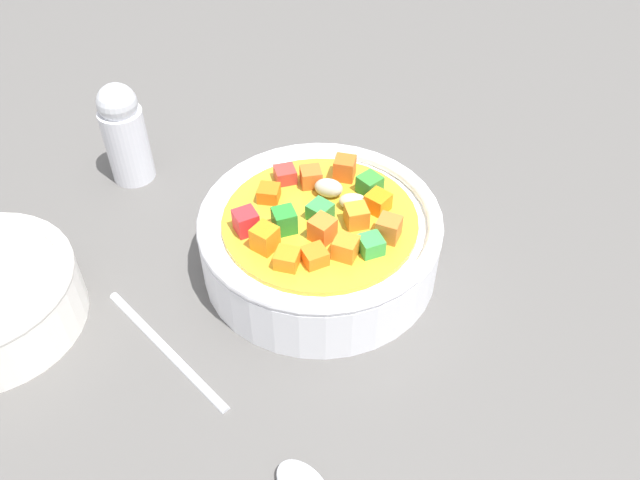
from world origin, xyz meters
TOP-DOWN VIEW (x-y plane):
  - ground_plane at (0.00, 0.00)cm, footprint 140.00×140.00cm
  - soup_bowl_main at (-0.01, -0.01)cm, footprint 17.21×17.21cm
  - spoon at (-10.59, 9.79)cm, footprint 20.90×8.47cm
  - pepper_shaker at (16.37, 10.03)cm, footprint 3.56×3.56cm

SIDE VIEW (x-z plane):
  - ground_plane at x=0.00cm, z-range -2.00..0.00cm
  - spoon at x=-10.59cm, z-range -0.08..0.94cm
  - soup_bowl_main at x=-0.01cm, z-range -0.38..6.06cm
  - pepper_shaker at x=16.37cm, z-range -0.05..8.83cm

